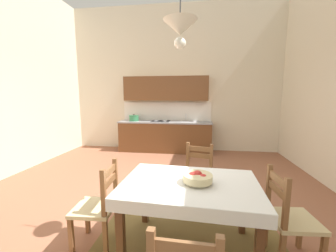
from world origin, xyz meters
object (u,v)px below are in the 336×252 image
Objects in this scene: dining_chair_window_side at (289,219)px; fruit_bowl at (198,178)px; dining_chair_kitchen_side at (197,178)px; pendant_lamp at (180,29)px; dining_table at (190,194)px; dining_chair_tv_side at (98,207)px; kitchen_cabinetry at (165,123)px.

dining_chair_window_side reaches higher than fruit_bowl.
dining_chair_window_side and dining_chair_kitchen_side have the same top height.
pendant_lamp is at bearing 179.60° from dining_chair_window_side.
dining_chair_kitchen_side is 1.16× the size of pendant_lamp.
pendant_lamp is (-1.09, 0.01, 1.81)m from dining_chair_window_side.
dining_table is 1.00m from dining_chair_tv_side.
dining_chair_window_side reaches higher than dining_table.
dining_chair_tv_side is at bearing -176.26° from dining_table.
dining_chair_tv_side is at bearing -176.29° from pendant_lamp.
pendant_lamp is at bearing -101.74° from dining_chair_kitchen_side.
dining_chair_tv_side is at bearing -91.65° from kitchen_cabinetry.
dining_chair_kitchen_side reaches higher than dining_table.
fruit_bowl is at bearing 2.69° from dining_chair_tv_side.
dining_table is 1.54× the size of dining_chair_kitchen_side.
dining_table is 4.78× the size of fruit_bowl.
fruit_bowl is (1.06, 0.05, 0.37)m from dining_chair_tv_side.
kitchen_cabinetry is 1.89× the size of dining_table.
dining_chair_kitchen_side is at bearing 85.15° from dining_table.
dining_chair_tv_side is (-1.06, -0.97, 0.00)m from dining_chair_kitchen_side.
kitchen_cabinetry is 2.92× the size of dining_chair_window_side.
dining_table is 0.92m from dining_chair_kitchen_side.
fruit_bowl is at bearing -76.67° from kitchen_cabinetry.
dining_chair_window_side is at bearing 1.43° from dining_chair_tv_side.
kitchen_cabinetry is 4.08m from fruit_bowl.
dining_chair_tv_side is (-1.95, -0.05, 0.00)m from dining_chair_window_side.
kitchen_cabinetry reaches higher than dining_chair_window_side.
dining_table is at bearing 3.74° from dining_chair_tv_side.
dining_chair_kitchen_side is 1.00× the size of dining_chair_tv_side.
pendant_lamp is (-0.11, -0.01, 1.62)m from dining_table.
dining_chair_window_side is at bearing -0.06° from fruit_bowl.
kitchen_cabinetry is at bearing 114.82° from dining_chair_window_side.
kitchen_cabinetry is 2.92× the size of dining_chair_tv_side.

